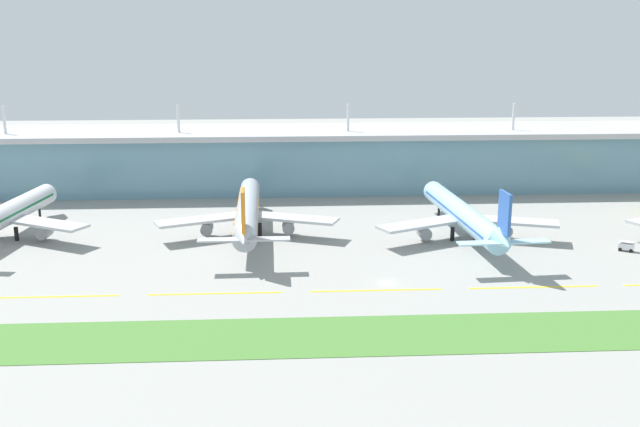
# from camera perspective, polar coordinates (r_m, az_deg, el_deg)

# --- Properties ---
(ground_plane) EXTENTS (600.00, 600.00, 0.00)m
(ground_plane) POSITION_cam_1_polar(r_m,az_deg,el_deg) (161.91, 5.22, -5.40)
(ground_plane) COLOR gray
(terminal_building) EXTENTS (288.00, 34.00, 29.61)m
(terminal_building) POSITION_cam_1_polar(r_m,az_deg,el_deg) (254.50, 2.04, 4.31)
(terminal_building) COLOR #6693A8
(terminal_building) RESTS_ON ground
(airliner_nearest) EXTENTS (48.41, 58.77, 18.90)m
(airliner_nearest) POSITION_cam_1_polar(r_m,az_deg,el_deg) (209.82, -23.18, -0.11)
(airliner_nearest) COLOR silver
(airliner_nearest) RESTS_ON ground
(airliner_near_middle) EXTENTS (48.80, 68.88, 18.90)m
(airliner_near_middle) POSITION_cam_1_polar(r_m,az_deg,el_deg) (197.41, -5.63, 0.15)
(airliner_near_middle) COLOR #ADB2BC
(airliner_near_middle) RESTS_ON ground
(airliner_far_middle) EXTENTS (48.70, 66.70, 18.90)m
(airliner_far_middle) POSITION_cam_1_polar(r_m,az_deg,el_deg) (196.57, 11.04, -0.11)
(airliner_far_middle) COLOR #9ED1EA
(airliner_far_middle) RESTS_ON ground
(taxiway_stripe_west) EXTENTS (28.00, 0.70, 0.04)m
(taxiway_stripe_west) POSITION_cam_1_polar(r_m,az_deg,el_deg) (163.22, -20.17, -6.08)
(taxiway_stripe_west) COLOR yellow
(taxiway_stripe_west) RESTS_ON ground
(taxiway_stripe_mid_west) EXTENTS (28.00, 0.70, 0.04)m
(taxiway_stripe_mid_west) POSITION_cam_1_polar(r_m,az_deg,el_deg) (156.69, -8.13, -6.16)
(taxiway_stripe_mid_west) COLOR yellow
(taxiway_stripe_mid_west) RESTS_ON ground
(taxiway_stripe_centre) EXTENTS (28.00, 0.70, 0.04)m
(taxiway_stripe_centre) POSITION_cam_1_polar(r_m,az_deg,el_deg) (157.40, 4.37, -5.96)
(taxiway_stripe_centre) COLOR yellow
(taxiway_stripe_centre) RESTS_ON ground
(taxiway_stripe_mid_east) EXTENTS (28.00, 0.70, 0.04)m
(taxiway_stripe_mid_east) POSITION_cam_1_polar(r_m,az_deg,el_deg) (165.26, 16.19, -5.51)
(taxiway_stripe_mid_east) COLOR yellow
(taxiway_stripe_mid_east) RESTS_ON ground
(grass_verge) EXTENTS (300.00, 18.00, 0.10)m
(grass_verge) POSITION_cam_1_polar(r_m,az_deg,el_deg) (136.47, 6.93, -9.26)
(grass_verge) COLOR #477A33
(grass_verge) RESTS_ON ground
(baggage_cart) EXTENTS (4.01, 3.47, 2.48)m
(baggage_cart) POSITION_cam_1_polar(r_m,az_deg,el_deg) (198.82, 22.63, -2.35)
(baggage_cart) COLOR silver
(baggage_cart) RESTS_ON ground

